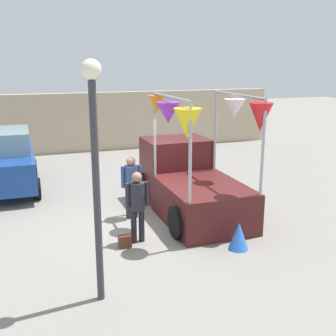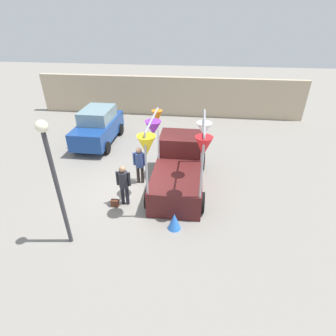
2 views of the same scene
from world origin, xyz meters
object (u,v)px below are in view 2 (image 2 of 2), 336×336
object	(u,v)px
vendor_truck	(179,165)
street_lamp	(53,170)
parked_car	(98,126)
folded_kite_bundle_azure	(174,221)
person_vendor	(139,162)
handbag	(115,203)
person_customer	(124,182)

from	to	relation	value
vendor_truck	street_lamp	bearing A→B (deg)	-130.09
parked_car	folded_kite_bundle_azure	world-z (taller)	parked_car
person_vendor	folded_kite_bundle_azure	size ratio (longest dim) A/B	2.71
vendor_truck	handbag	distance (m)	2.95
folded_kite_bundle_azure	handbag	bearing A→B (deg)	158.95
parked_car	person_vendor	xyz separation A→B (m)	(3.09, -3.69, 0.03)
parked_car	person_customer	distance (m)	5.91
person_customer	handbag	world-z (taller)	person_customer
vendor_truck	person_vendor	world-z (taller)	vendor_truck
person_customer	person_vendor	bearing A→B (deg)	80.44
person_vendor	street_lamp	distance (m)	4.18
person_customer	street_lamp	bearing A→B (deg)	-120.66
vendor_truck	person_vendor	xyz separation A→B (m)	(-1.60, -0.10, 0.08)
parked_car	person_vendor	distance (m)	4.81
vendor_truck	handbag	bearing A→B (deg)	-140.82
parked_car	person_customer	bearing A→B (deg)	-61.32
person_customer	person_vendor	xyz separation A→B (m)	(0.25, 1.50, 0.00)
handbag	folded_kite_bundle_azure	size ratio (longest dim) A/B	0.47
vendor_truck	street_lamp	distance (m)	5.07
parked_car	handbag	world-z (taller)	parked_car
person_customer	folded_kite_bundle_azure	bearing A→B (deg)	-29.07
folded_kite_bundle_azure	street_lamp	bearing A→B (deg)	-163.05
parked_car	person_customer	world-z (taller)	parked_car
parked_car	handbag	size ratio (longest dim) A/B	14.29
handbag	folded_kite_bundle_azure	xyz separation A→B (m)	(2.31, -0.89, 0.16)
parked_car	person_vendor	world-z (taller)	parked_car
street_lamp	person_customer	bearing A→B (deg)	59.34
person_vendor	person_customer	bearing A→B (deg)	-99.56
parked_car	street_lamp	xyz separation A→B (m)	(1.62, -7.24, 1.66)
handbag	street_lamp	bearing A→B (deg)	-115.07
handbag	person_customer	bearing A→B (deg)	29.74
parked_car	person_customer	xyz separation A→B (m)	(2.84, -5.19, 0.03)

